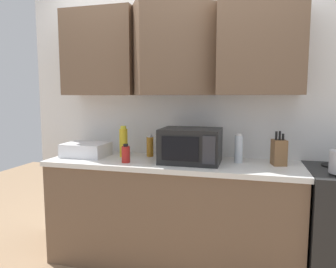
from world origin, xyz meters
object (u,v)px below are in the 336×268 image
bottle_red_sauce (126,154)px  bottle_clear_tall (239,149)px  bottle_yellow_mustard (124,142)px  microwave (191,146)px  knife_block (279,152)px  dish_rack (86,150)px  bottle_amber_vinegar (150,146)px

bottle_red_sauce → bottle_clear_tall: bearing=14.5°
bottle_red_sauce → bottle_yellow_mustard: bearing=116.8°
microwave → knife_block: bearing=6.9°
microwave → dish_rack: 0.97m
knife_block → bottle_red_sauce: knife_block is taller
bottle_yellow_mustard → bottle_red_sauce: bearing=-63.2°
dish_rack → bottle_amber_vinegar: bearing=14.4°
dish_rack → knife_block: (1.65, 0.06, 0.04)m
knife_block → bottle_red_sauce: (-1.20, -0.22, -0.03)m
knife_block → bottle_clear_tall: (-0.31, 0.01, 0.01)m
dish_rack → bottle_clear_tall: size_ratio=1.58×
dish_rack → bottle_red_sauce: 0.48m
microwave → dish_rack: (-0.96, 0.02, -0.08)m
bottle_red_sauce → bottle_clear_tall: 0.92m
bottle_yellow_mustard → knife_block: bearing=-0.3°
knife_block → bottle_red_sauce: size_ratio=1.76×
knife_block → bottle_yellow_mustard: size_ratio=0.97×
bottle_yellow_mustard → microwave: bearing=-8.2°
microwave → dish_rack: size_ratio=1.26×
bottle_amber_vinegar → bottle_yellow_mustard: 0.24m
knife_block → bottle_clear_tall: knife_block is taller
bottle_amber_vinegar → bottle_yellow_mustard: bearing=-161.5°
dish_rack → bottle_yellow_mustard: (0.33, 0.07, 0.07)m
knife_block → bottle_amber_vinegar: 1.09m
bottle_amber_vinegar → knife_block: bearing=-4.3°
knife_block → bottle_clear_tall: size_ratio=1.12×
dish_rack → bottle_amber_vinegar: size_ratio=1.96×
dish_rack → knife_block: bearing=2.1°
microwave → bottle_red_sauce: microwave is taller
bottle_amber_vinegar → bottle_clear_tall: (0.78, -0.07, 0.02)m
dish_rack → bottle_yellow_mustard: 0.35m
bottle_yellow_mustard → bottle_clear_tall: bearing=0.1°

